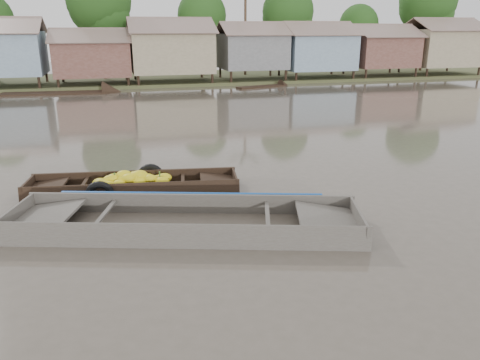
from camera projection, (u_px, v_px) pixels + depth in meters
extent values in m
plane|color=#4E463C|center=(220.00, 217.00, 11.92)|extent=(120.00, 120.00, 0.00)
cube|color=#384723|center=(140.00, 81.00, 42.21)|extent=(120.00, 12.00, 0.50)
cube|color=#778FA4|center=(0.00, 53.00, 35.58)|extent=(6.20, 5.20, 3.20)
cube|color=brown|center=(0.00, 25.00, 36.23)|extent=(6.60, 3.02, 1.28)
cube|color=brown|center=(93.00, 59.00, 37.38)|extent=(5.80, 4.60, 2.70)
cube|color=brown|center=(90.00, 35.00, 35.68)|extent=(6.20, 2.67, 1.14)
cube|color=brown|center=(91.00, 35.00, 37.96)|extent=(6.20, 2.67, 1.14)
cube|color=gray|center=(171.00, 52.00, 38.79)|extent=(6.50, 5.30, 3.30)
cube|color=brown|center=(172.00, 25.00, 36.82)|extent=(6.90, 3.08, 1.31)
cube|color=brown|center=(168.00, 25.00, 39.45)|extent=(6.90, 3.08, 1.31)
cube|color=slate|center=(252.00, 51.00, 40.52)|extent=(5.40, 4.70, 2.90)
cube|color=brown|center=(257.00, 28.00, 38.76)|extent=(5.80, 2.73, 1.17)
cube|color=brown|center=(248.00, 28.00, 41.09)|extent=(5.80, 2.73, 1.17)
cube|color=#778FA4|center=(316.00, 52.00, 42.03)|extent=(6.00, 5.00, 3.10)
cube|color=brown|center=(324.00, 28.00, 40.16)|extent=(6.40, 2.90, 1.24)
cube|color=brown|center=(311.00, 28.00, 42.64)|extent=(6.40, 2.90, 1.24)
cube|color=brown|center=(380.00, 51.00, 43.64)|extent=(5.70, 4.90, 2.80)
cube|color=brown|center=(390.00, 31.00, 41.85)|extent=(6.10, 2.85, 1.21)
cube|color=brown|center=(375.00, 30.00, 44.28)|extent=(6.10, 2.85, 1.21)
cube|color=gray|center=(441.00, 48.00, 45.16)|extent=(6.30, 5.10, 3.40)
cube|color=brown|center=(453.00, 24.00, 43.22)|extent=(6.70, 2.96, 1.26)
cube|color=brown|center=(434.00, 24.00, 45.75)|extent=(6.70, 2.96, 1.26)
cylinder|color=#473323|center=(103.00, 45.00, 40.49)|extent=(0.28, 0.28, 6.30)
sphere|color=#1B3912|center=(99.00, 0.00, 39.37)|extent=(5.40, 5.40, 5.40)
cylinder|color=#473323|center=(203.00, 49.00, 43.78)|extent=(0.28, 0.28, 5.25)
sphere|color=#1B3912|center=(202.00, 15.00, 42.85)|extent=(4.50, 4.50, 4.50)
cylinder|color=#473323|center=(287.00, 47.00, 44.78)|extent=(0.28, 0.28, 5.60)
sphere|color=#1B3912|center=(288.00, 11.00, 43.78)|extent=(4.80, 4.80, 4.80)
cylinder|color=#473323|center=(357.00, 51.00, 47.82)|extent=(0.28, 0.28, 4.55)
sphere|color=#1B3912|center=(359.00, 24.00, 47.01)|extent=(3.90, 3.90, 3.90)
cylinder|color=#473323|center=(423.00, 40.00, 48.30)|extent=(0.28, 0.28, 6.65)
sphere|color=#1B3912|center=(428.00, 1.00, 47.11)|extent=(5.70, 5.70, 5.70)
cylinder|color=#473323|center=(245.00, 34.00, 43.88)|extent=(0.24, 0.24, 8.00)
cube|color=black|center=(135.00, 193.00, 13.86)|extent=(6.08, 1.98, 0.08)
cube|color=black|center=(136.00, 179.00, 14.39)|extent=(6.06, 1.02, 0.56)
cube|color=black|center=(132.00, 193.00, 13.17)|extent=(6.06, 1.02, 0.56)
cube|color=black|center=(235.00, 182.00, 14.12)|extent=(0.25, 1.32, 0.53)
cube|color=black|center=(218.00, 180.00, 14.04)|extent=(1.19, 1.28, 0.20)
cube|color=black|center=(29.00, 189.00, 13.45)|extent=(0.25, 1.32, 0.53)
cube|color=black|center=(47.00, 187.00, 13.48)|extent=(1.19, 1.28, 0.20)
cube|color=black|center=(84.00, 184.00, 13.59)|extent=(0.28, 1.27, 0.05)
cube|color=black|center=(183.00, 180.00, 13.91)|extent=(0.28, 1.27, 0.05)
ellipsoid|color=yellow|center=(162.00, 181.00, 13.68)|extent=(0.49, 0.37, 0.28)
ellipsoid|color=yellow|center=(115.00, 178.00, 13.71)|extent=(0.53, 0.40, 0.30)
ellipsoid|color=yellow|center=(105.00, 186.00, 13.46)|extent=(0.53, 0.40, 0.30)
ellipsoid|color=yellow|center=(140.00, 182.00, 13.56)|extent=(0.46, 0.35, 0.26)
ellipsoid|color=yellow|center=(106.00, 188.00, 13.38)|extent=(0.52, 0.40, 0.30)
ellipsoid|color=yellow|center=(132.00, 177.00, 13.83)|extent=(0.51, 0.38, 0.29)
ellipsoid|color=yellow|center=(144.00, 178.00, 14.13)|extent=(0.46, 0.35, 0.26)
ellipsoid|color=yellow|center=(137.00, 187.00, 13.43)|extent=(0.43, 0.33, 0.24)
ellipsoid|color=yellow|center=(147.00, 178.00, 13.70)|extent=(0.49, 0.37, 0.28)
ellipsoid|color=yellow|center=(139.00, 175.00, 13.67)|extent=(0.54, 0.41, 0.31)
ellipsoid|color=yellow|center=(136.00, 179.00, 13.62)|extent=(0.48, 0.36, 0.27)
ellipsoid|color=yellow|center=(124.00, 175.00, 13.70)|extent=(0.50, 0.38, 0.28)
ellipsoid|color=yellow|center=(102.00, 184.00, 13.61)|extent=(0.53, 0.41, 0.30)
ellipsoid|color=yellow|center=(158.00, 179.00, 14.12)|extent=(0.46, 0.35, 0.26)
ellipsoid|color=yellow|center=(125.00, 179.00, 13.61)|extent=(0.50, 0.38, 0.28)
ellipsoid|color=yellow|center=(100.00, 183.00, 13.77)|extent=(0.49, 0.37, 0.27)
ellipsoid|color=yellow|center=(108.00, 189.00, 13.39)|extent=(0.52, 0.39, 0.29)
ellipsoid|color=yellow|center=(128.00, 178.00, 13.90)|extent=(0.47, 0.36, 0.27)
ellipsoid|color=yellow|center=(99.00, 191.00, 13.34)|extent=(0.42, 0.32, 0.24)
ellipsoid|color=yellow|center=(169.00, 187.00, 13.53)|extent=(0.44, 0.34, 0.25)
ellipsoid|color=yellow|center=(99.00, 187.00, 13.61)|extent=(0.41, 0.31, 0.23)
ellipsoid|color=yellow|center=(126.00, 178.00, 13.82)|extent=(0.47, 0.36, 0.27)
ellipsoid|color=yellow|center=(119.00, 184.00, 13.41)|extent=(0.41, 0.31, 0.23)
ellipsoid|color=yellow|center=(110.00, 179.00, 13.71)|extent=(0.46, 0.35, 0.26)
ellipsoid|color=yellow|center=(135.00, 175.00, 13.78)|extent=(0.41, 0.31, 0.23)
ellipsoid|color=yellow|center=(109.00, 185.00, 13.46)|extent=(0.47, 0.36, 0.27)
ellipsoid|color=yellow|center=(129.00, 178.00, 13.97)|extent=(0.43, 0.33, 0.24)
ellipsoid|color=yellow|center=(150.00, 179.00, 13.59)|extent=(0.42, 0.32, 0.24)
ellipsoid|color=yellow|center=(146.00, 178.00, 14.17)|extent=(0.44, 0.34, 0.25)
ellipsoid|color=yellow|center=(129.00, 178.00, 13.53)|extent=(0.51, 0.38, 0.29)
ellipsoid|color=yellow|center=(124.00, 176.00, 13.99)|extent=(0.42, 0.32, 0.24)
ellipsoid|color=yellow|center=(164.00, 178.00, 14.06)|extent=(0.52, 0.40, 0.29)
cylinder|color=#3F6626|center=(115.00, 176.00, 13.62)|extent=(0.04, 0.04, 0.19)
cylinder|color=#3F6626|center=(141.00, 175.00, 13.71)|extent=(0.04, 0.04, 0.19)
cylinder|color=#3F6626|center=(160.00, 174.00, 13.77)|extent=(0.04, 0.04, 0.19)
torus|color=black|center=(151.00, 177.00, 14.52)|extent=(0.86, 0.31, 0.84)
torus|color=black|center=(100.00, 194.00, 12.98)|extent=(0.81, 0.31, 0.79)
cube|color=#46423B|center=(186.00, 232.00, 11.24)|extent=(8.34, 4.04, 0.08)
cube|color=#46423B|center=(191.00, 205.00, 12.10)|extent=(8.05, 2.57, 0.67)
cube|color=#46423B|center=(179.00, 239.00, 10.20)|extent=(8.05, 2.57, 0.67)
cube|color=#46423B|center=(358.00, 223.00, 11.03)|extent=(0.64, 1.97, 0.63)
cube|color=#46423B|center=(328.00, 219.00, 11.03)|extent=(1.86, 2.09, 0.26)
cube|color=#46423B|center=(17.00, 219.00, 11.27)|extent=(0.64, 1.97, 0.63)
cube|color=#46423B|center=(45.00, 216.00, 11.22)|extent=(1.86, 2.09, 0.26)
cube|color=#46423B|center=(104.00, 215.00, 11.16)|extent=(0.66, 1.91, 0.05)
cube|color=#46423B|center=(268.00, 217.00, 11.05)|extent=(0.66, 1.91, 0.05)
cube|color=#665E54|center=(186.00, 230.00, 11.22)|extent=(6.42, 3.32, 0.02)
cube|color=#0E4395|center=(191.00, 195.00, 12.08)|extent=(6.50, 2.04, 0.17)
torus|color=olive|center=(257.00, 236.00, 10.85)|extent=(0.47, 0.47, 0.07)
torus|color=olive|center=(257.00, 234.00, 10.83)|extent=(0.38, 0.38, 0.07)
cube|color=black|center=(261.00, 88.00, 37.46)|extent=(4.26, 2.06, 0.35)
cube|color=black|center=(55.00, 95.00, 33.74)|extent=(7.45, 2.16, 0.35)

